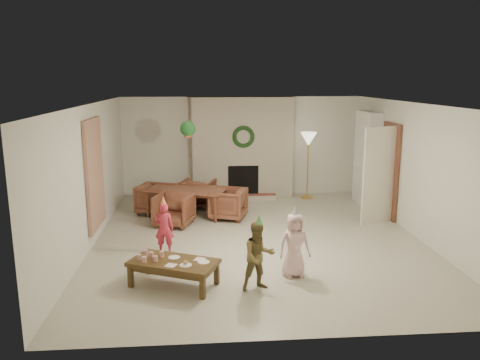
{
  "coord_description": "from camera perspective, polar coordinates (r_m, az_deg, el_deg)",
  "views": [
    {
      "loc": [
        -1.01,
        -8.38,
        2.95
      ],
      "look_at": [
        -0.3,
        0.4,
        1.05
      ],
      "focal_mm": 35.46,
      "sensor_mm": 36.0,
      "label": 1
    }
  ],
  "objects": [
    {
      "name": "cup_a",
      "position": [
        7.05,
        -12.05,
        -9.08
      ],
      "size": [
        0.09,
        0.09,
        0.09
      ],
      "primitive_type": "cylinder",
      "rotation": [
        0.0,
        0.0,
        -0.42
      ],
      "color": "silver",
      "rests_on": "coffee_table_top"
    },
    {
      "name": "cup_c",
      "position": [
        6.96,
        -11.44,
        -9.35
      ],
      "size": [
        0.09,
        0.09,
        0.09
      ],
      "primitive_type": "cylinder",
      "rotation": [
        0.0,
        0.0,
        -0.42
      ],
      "color": "silver",
      "rests_on": "coffee_table_top"
    },
    {
      "name": "door_frame",
      "position": [
        10.55,
        17.58,
        1.05
      ],
      "size": [
        0.05,
        0.86,
        2.04
      ],
      "primitive_type": "cube",
      "color": "brown",
      "rests_on": "floor"
    },
    {
      "name": "plate_b",
      "position": [
        6.78,
        -6.56,
        -10.13
      ],
      "size": [
        0.23,
        0.23,
        0.01
      ],
      "primitive_type": "cylinder",
      "rotation": [
        0.0,
        0.0,
        -0.42
      ],
      "color": "white",
      "rests_on": "coffee_table_top"
    },
    {
      "name": "books_row_lower",
      "position": [
        11.44,
        14.94,
        -0.15
      ],
      "size": [
        0.2,
        0.4,
        0.24
      ],
      "primitive_type": "cube",
      "color": "maroon",
      "rests_on": "bookshelf_shelf_a"
    },
    {
      "name": "dining_chair_right",
      "position": [
        10.11,
        -1.45,
        -2.86
      ],
      "size": [
        0.91,
        0.9,
        0.66
      ],
      "primitive_type": "imported",
      "rotation": [
        0.0,
        0.0,
        -1.9
      ],
      "color": "brown",
      "rests_on": "floor"
    },
    {
      "name": "child_pink",
      "position": [
        7.24,
        6.56,
        -7.77
      ],
      "size": [
        0.51,
        0.36,
        0.98
      ],
      "primitive_type": "imported",
      "rotation": [
        0.0,
        0.0,
        0.11
      ],
      "color": "beige",
      "rests_on": "floor"
    },
    {
      "name": "coffee_leg_fl",
      "position": [
        7.11,
        -13.03,
        -11.24
      ],
      "size": [
        0.09,
        0.09,
        0.32
      ],
      "primitive_type": "cube",
      "rotation": [
        0.0,
        0.0,
        -0.42
      ],
      "color": "#4A3518",
      "rests_on": "floor"
    },
    {
      "name": "coffee_leg_fr",
      "position": [
        6.61,
        -4.53,
        -12.81
      ],
      "size": [
        0.09,
        0.09,
        0.32
      ],
      "primitive_type": "cube",
      "rotation": [
        0.0,
        0.0,
        -0.42
      ],
      "color": "#4A3518",
      "rests_on": "floor"
    },
    {
      "name": "floor_lamp_post",
      "position": [
        11.88,
        8.16,
        1.46
      ],
      "size": [
        0.03,
        0.03,
        1.48
      ],
      "primitive_type": "cylinder",
      "color": "gold",
      "rests_on": "floor"
    },
    {
      "name": "door_leaf",
      "position": [
        10.06,
        16.37,
        0.5
      ],
      "size": [
        0.77,
        0.32,
        2.0
      ],
      "primitive_type": "cube",
      "rotation": [
        0.0,
        0.0,
        -1.22
      ],
      "color": "beige",
      "rests_on": "floor"
    },
    {
      "name": "bookshelf_shelf_d",
      "position": [
        11.42,
        15.07,
        5.22
      ],
      "size": [
        0.3,
        0.92,
        0.03
      ],
      "primitive_type": "cube",
      "color": "white",
      "rests_on": "bookshelf_carcass"
    },
    {
      "name": "hanging_plant_pot",
      "position": [
        9.95,
        -6.29,
        5.46
      ],
      "size": [
        0.16,
        0.16,
        0.12
      ],
      "primitive_type": "cylinder",
      "color": "brown",
      "rests_on": "hanging_plant_cord"
    },
    {
      "name": "wall_back",
      "position": [
        12.04,
        0.24,
        4.05
      ],
      "size": [
        7.0,
        0.0,
        7.0
      ],
      "primitive_type": "plane",
      "rotation": [
        1.57,
        0.0,
        0.0
      ],
      "color": "silver",
      "rests_on": "floor"
    },
    {
      "name": "dining_chair_far",
      "position": [
        11.07,
        -5.05,
        -1.58
      ],
      "size": [
        0.9,
        0.91,
        0.66
      ],
      "primitive_type": "imported",
      "rotation": [
        0.0,
        0.0,
        2.81
      ],
      "color": "brown",
      "rests_on": "floor"
    },
    {
      "name": "floor",
      "position": [
        8.94,
        2.14,
        -7.1
      ],
      "size": [
        7.0,
        7.0,
        0.0
      ],
      "primitive_type": "plane",
      "color": "#B7B29E",
      "rests_on": "ground"
    },
    {
      "name": "coffee_leg_bl",
      "position": [
        7.5,
        -10.93,
        -9.86
      ],
      "size": [
        0.09,
        0.09,
        0.32
      ],
      "primitive_type": "cube",
      "rotation": [
        0.0,
        0.0,
        -0.42
      ],
      "color": "#4A3518",
      "rests_on": "floor"
    },
    {
      "name": "bookshelf_shelf_b",
      "position": [
        11.54,
        14.86,
        1.27
      ],
      "size": [
        0.3,
        0.92,
        0.03
      ],
      "primitive_type": "cube",
      "color": "white",
      "rests_on": "bookshelf_carcass"
    },
    {
      "name": "hanging_plant_foliage",
      "position": [
        9.94,
        -6.31,
        6.15
      ],
      "size": [
        0.32,
        0.32,
        0.32
      ],
      "primitive_type": "sphere",
      "color": "#18481E",
      "rests_on": "hanging_plant_pot"
    },
    {
      "name": "curtain_panel",
      "position": [
        8.96,
        -17.1,
        0.69
      ],
      "size": [
        0.06,
        1.2,
        2.0
      ],
      "primitive_type": "cube",
      "color": "tan",
      "rests_on": "wall_left"
    },
    {
      "name": "hanging_plant_cord",
      "position": [
        9.92,
        -6.34,
        7.47
      ],
      "size": [
        0.01,
        0.01,
        0.7
      ],
      "primitive_type": "cylinder",
      "color": "tan",
      "rests_on": "ceiling"
    },
    {
      "name": "books_row_mid",
      "position": [
        11.55,
        14.72,
        2.0
      ],
      "size": [
        0.2,
        0.44,
        0.24
      ],
      "primitive_type": "cube",
      "color": "#284A96",
      "rests_on": "bookshelf_shelf_b"
    },
    {
      "name": "wall_right",
      "position": [
        9.44,
        20.6,
        1.02
      ],
      "size": [
        0.0,
        7.0,
        7.0
      ],
      "primitive_type": "plane",
      "rotation": [
        1.57,
        0.0,
        -1.57
      ],
      "color": "silver",
      "rests_on": "floor"
    },
    {
      "name": "cup_b",
      "position": [
        7.2,
        -11.25,
        -8.58
      ],
      "size": [
        0.09,
        0.09,
        0.09
      ],
      "primitive_type": "cylinder",
      "rotation": [
        0.0,
        0.0,
        -0.42
      ],
      "color": "silver",
      "rests_on": "coffee_table_top"
    },
    {
      "name": "floor_lamp_base",
      "position": [
        12.04,
        8.05,
        -2.06
      ],
      "size": [
        0.31,
        0.31,
        0.03
      ],
      "primitive_type": "cylinder",
      "color": "gold",
      "rests_on": "floor"
    },
    {
      "name": "dining_table",
      "position": [
        10.4,
        -6.4,
        -2.69
      ],
      "size": [
        1.91,
        1.44,
        0.6
      ],
      "primitive_type": "imported",
      "rotation": [
        0.0,
        0.0,
        -0.33
      ],
      "color": "brown",
      "rests_on": "floor"
    },
    {
      "name": "napkin_left",
      "position": [
        6.8,
        -8.32,
        -10.13
      ],
      "size": [
        0.19,
        0.19,
        0.01
      ],
      "primitive_type": "cube",
      "rotation": [
        0.0,
        0.0,
        -0.42
      ],
      "color": "#F1B2BF",
      "rests_on": "coffee_table_top"
    },
    {
      "name": "fireplace_firebox",
      "position": [
        11.81,
        0.39,
        -0.05
      ],
      "size": [
        0.75,
        0.12,
        0.75
      ],
      "primitive_type": "cube",
      "color": "black",
      "rests_on": "floor"
    },
    {
      "name": "cup_d",
      "position": [
        7.11,
        -10.64,
        -8.84
      ],
      "size": [
        0.09,
        0.09,
        0.09
      ],
      "primitive_type": "cylinder",
      "rotation": [
        0.0,
        0.0,
        -0.42
      ],
      "color": "silver",
      "rests_on": "coffee_table_top"
    },
    {
      "name": "fireplace_mass",
      "position": [
        11.85,
        0.32,
        3.92
      ],
      "size": [
        2.5,
        0.4,
        2.5
      ],
      "primitive_type": "cube",
      "color": "#572317",
      "rests_on": "floor"
    },
    {
      "name": "bookshelf_shelf_a",
      "position": [
        11.62,
        14.75,
        -0.66
      ],
      "size": [
        0.3,
        0.92,
        0.03
      ],
      "primitive_type": "cube",
      "color": "white",
      "rests_on": "bookshelf_carcass"
    },
    {
      "name": "wall_left",
      "position": [
        8.78,
        -17.63,
        0.43
      ],
      "size": [
        0.0,
        7.0,
        7.0
      ],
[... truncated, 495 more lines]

